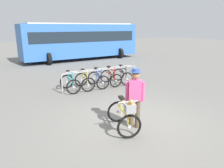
{
  "coord_description": "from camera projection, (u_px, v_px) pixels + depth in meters",
  "views": [
    {
      "loc": [
        -3.35,
        -4.97,
        2.79
      ],
      "look_at": [
        -0.28,
        0.85,
        1.0
      ],
      "focal_mm": 33.75,
      "sensor_mm": 36.0,
      "label": 1
    }
  ],
  "objects": [
    {
      "name": "featured_bicycle",
      "position": [
        125.0,
        115.0,
        5.69
      ],
      "size": [
        0.88,
        1.25,
        1.09
      ],
      "color": "black",
      "rests_on": "ground"
    },
    {
      "name": "bus_distant",
      "position": [
        81.0,
        39.0,
        18.19
      ],
      "size": [
        10.17,
        3.93,
        3.08
      ],
      "color": "#3366B7",
      "rests_on": "ground"
    },
    {
      "name": "racked_bike_yellow",
      "position": [
        85.0,
        81.0,
        9.69
      ],
      "size": [
        0.7,
        1.14,
        0.98
      ],
      "color": "black",
      "rests_on": "ground"
    },
    {
      "name": "racked_bike_blue",
      "position": [
        98.0,
        79.0,
        10.04
      ],
      "size": [
        0.69,
        1.11,
        0.97
      ],
      "color": "black",
      "rests_on": "ground"
    },
    {
      "name": "racked_bike_black",
      "position": [
        123.0,
        76.0,
        10.73
      ],
      "size": [
        0.76,
        1.15,
        0.97
      ],
      "color": "black",
      "rests_on": "ground"
    },
    {
      "name": "racked_bike_teal",
      "position": [
        70.0,
        83.0,
        9.34
      ],
      "size": [
        0.67,
        1.12,
        0.98
      ],
      "color": "black",
      "rests_on": "ground"
    },
    {
      "name": "ground_plane",
      "position": [
        133.0,
        121.0,
        6.48
      ],
      "size": [
        80.0,
        80.0,
        0.0
      ],
      "primitive_type": "plane",
      "color": "slate"
    },
    {
      "name": "person_with_featured_bike",
      "position": [
        135.0,
        96.0,
        5.82
      ],
      "size": [
        0.47,
        0.34,
        1.72
      ],
      "color": "brown",
      "rests_on": "ground"
    },
    {
      "name": "bike_rack_rail",
      "position": [
        102.0,
        73.0,
        9.86
      ],
      "size": [
        3.9,
        0.26,
        0.88
      ],
      "color": "#99999E",
      "rests_on": "ground"
    },
    {
      "name": "racked_bike_red",
      "position": [
        111.0,
        78.0,
        10.38
      ],
      "size": [
        0.69,
        1.12,
        0.97
      ],
      "color": "black",
      "rests_on": "ground"
    }
  ]
}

